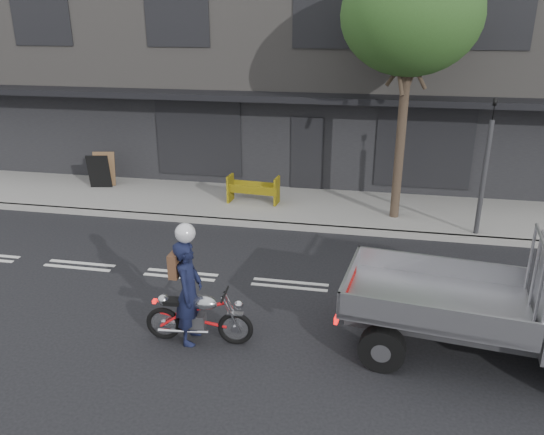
{
  "coord_description": "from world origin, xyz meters",
  "views": [
    {
      "loc": [
        1.52,
        -9.75,
        5.22
      ],
      "look_at": [
        -0.48,
        0.5,
        1.29
      ],
      "focal_mm": 35.0,
      "sensor_mm": 36.0,
      "label": 1
    }
  ],
  "objects_px": {
    "motorcycle": "(199,316)",
    "sandwich_board": "(99,172)",
    "street_tree": "(411,16)",
    "traffic_light_pole": "(484,176)",
    "rider": "(189,292)",
    "construction_barrier": "(252,191)"
  },
  "relations": [
    {
      "from": "rider",
      "to": "construction_barrier",
      "type": "height_order",
      "value": "rider"
    },
    {
      "from": "street_tree",
      "to": "rider",
      "type": "distance_m",
      "value": 8.6
    },
    {
      "from": "rider",
      "to": "street_tree",
      "type": "bearing_deg",
      "value": -32.34
    },
    {
      "from": "traffic_light_pole",
      "to": "motorcycle",
      "type": "xyz_separation_m",
      "value": [
        -5.4,
        -5.66,
        -1.16
      ]
    },
    {
      "from": "street_tree",
      "to": "motorcycle",
      "type": "distance_m",
      "value": 8.76
    },
    {
      "from": "sandwich_board",
      "to": "traffic_light_pole",
      "type": "bearing_deg",
      "value": -19.94
    },
    {
      "from": "traffic_light_pole",
      "to": "street_tree",
      "type": "bearing_deg",
      "value": 156.97
    },
    {
      "from": "sandwich_board",
      "to": "construction_barrier",
      "type": "bearing_deg",
      "value": -18.68
    },
    {
      "from": "street_tree",
      "to": "sandwich_board",
      "type": "xyz_separation_m",
      "value": [
        -9.12,
        0.84,
        -4.59
      ]
    },
    {
      "from": "street_tree",
      "to": "traffic_light_pole",
      "type": "distance_m",
      "value": 4.23
    },
    {
      "from": "traffic_light_pole",
      "to": "construction_barrier",
      "type": "xyz_separation_m",
      "value": [
        -6.03,
        1.03,
        -1.08
      ]
    },
    {
      "from": "rider",
      "to": "construction_barrier",
      "type": "relative_size",
      "value": 1.24
    },
    {
      "from": "construction_barrier",
      "to": "rider",
      "type": "bearing_deg",
      "value": -85.89
    },
    {
      "from": "street_tree",
      "to": "motorcycle",
      "type": "bearing_deg",
      "value": -117.57
    },
    {
      "from": "traffic_light_pole",
      "to": "motorcycle",
      "type": "bearing_deg",
      "value": -133.65
    },
    {
      "from": "traffic_light_pole",
      "to": "sandwich_board",
      "type": "distance_m",
      "value": 11.29
    },
    {
      "from": "traffic_light_pole",
      "to": "rider",
      "type": "xyz_separation_m",
      "value": [
        -5.55,
        -5.66,
        -0.73
      ]
    },
    {
      "from": "street_tree",
      "to": "traffic_light_pole",
      "type": "relative_size",
      "value": 1.93
    },
    {
      "from": "motorcycle",
      "to": "sandwich_board",
      "type": "xyz_separation_m",
      "value": [
        -5.72,
        7.35,
        0.2
      ]
    },
    {
      "from": "construction_barrier",
      "to": "sandwich_board",
      "type": "distance_m",
      "value": 5.14
    },
    {
      "from": "rider",
      "to": "sandwich_board",
      "type": "height_order",
      "value": "rider"
    },
    {
      "from": "motorcycle",
      "to": "sandwich_board",
      "type": "bearing_deg",
      "value": 124.18
    }
  ]
}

